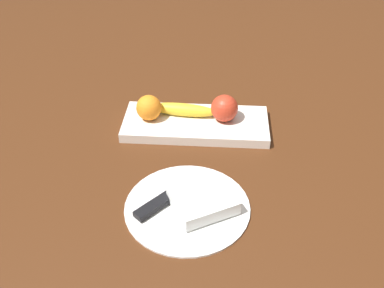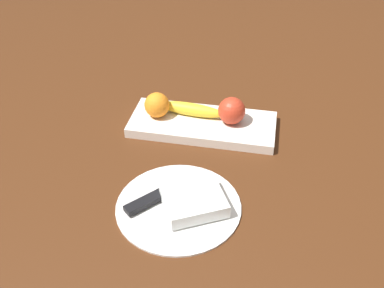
{
  "view_description": "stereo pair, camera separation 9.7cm",
  "coord_description": "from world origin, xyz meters",
  "px_view_note": "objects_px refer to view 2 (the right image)",
  "views": [
    {
      "loc": [
        0.02,
        -0.9,
        0.65
      ],
      "look_at": [
        -0.03,
        -0.14,
        0.05
      ],
      "focal_mm": 41.37,
      "sensor_mm": 36.0,
      "label": 1
    },
    {
      "loc": [
        0.12,
        -0.89,
        0.65
      ],
      "look_at": [
        -0.03,
        -0.14,
        0.05
      ],
      "focal_mm": 41.37,
      "sensor_mm": 36.0,
      "label": 2
    }
  ],
  "objects_px": {
    "apple": "(232,111)",
    "knife": "(152,199)",
    "banana": "(191,109)",
    "dinner_plate": "(179,205)",
    "orange_near_apple": "(157,106)",
    "folded_napkin": "(194,201)",
    "fruit_tray": "(203,123)"
  },
  "relations": [
    {
      "from": "folded_napkin",
      "to": "knife",
      "type": "height_order",
      "value": "folded_napkin"
    },
    {
      "from": "apple",
      "to": "banana",
      "type": "bearing_deg",
      "value": 172.96
    },
    {
      "from": "orange_near_apple",
      "to": "dinner_plate",
      "type": "relative_size",
      "value": 0.25
    },
    {
      "from": "knife",
      "to": "dinner_plate",
      "type": "bearing_deg",
      "value": -46.77
    },
    {
      "from": "orange_near_apple",
      "to": "knife",
      "type": "bearing_deg",
      "value": -77.53
    },
    {
      "from": "banana",
      "to": "folded_napkin",
      "type": "relative_size",
      "value": 1.48
    },
    {
      "from": "banana",
      "to": "folded_napkin",
      "type": "bearing_deg",
      "value": -72.22
    },
    {
      "from": "fruit_tray",
      "to": "folded_napkin",
      "type": "relative_size",
      "value": 3.07
    },
    {
      "from": "apple",
      "to": "knife",
      "type": "relative_size",
      "value": 0.45
    },
    {
      "from": "folded_napkin",
      "to": "apple",
      "type": "bearing_deg",
      "value": 82.4
    },
    {
      "from": "orange_near_apple",
      "to": "knife",
      "type": "xyz_separation_m",
      "value": [
        0.06,
        -0.28,
        -0.04
      ]
    },
    {
      "from": "orange_near_apple",
      "to": "folded_napkin",
      "type": "xyz_separation_m",
      "value": [
        0.15,
        -0.28,
        -0.03
      ]
    },
    {
      "from": "folded_napkin",
      "to": "fruit_tray",
      "type": "bearing_deg",
      "value": 96.36
    },
    {
      "from": "banana",
      "to": "orange_near_apple",
      "type": "distance_m",
      "value": 0.09
    },
    {
      "from": "fruit_tray",
      "to": "apple",
      "type": "distance_m",
      "value": 0.08
    },
    {
      "from": "banana",
      "to": "dinner_plate",
      "type": "bearing_deg",
      "value": -78.13
    },
    {
      "from": "dinner_plate",
      "to": "fruit_tray",
      "type": "bearing_deg",
      "value": 90.0
    },
    {
      "from": "fruit_tray",
      "to": "folded_napkin",
      "type": "bearing_deg",
      "value": -83.64
    },
    {
      "from": "apple",
      "to": "dinner_plate",
      "type": "bearing_deg",
      "value": -103.72
    },
    {
      "from": "banana",
      "to": "knife",
      "type": "xyz_separation_m",
      "value": [
        -0.02,
        -0.3,
        -0.03
      ]
    },
    {
      "from": "fruit_tray",
      "to": "orange_near_apple",
      "type": "height_order",
      "value": "orange_near_apple"
    },
    {
      "from": "apple",
      "to": "folded_napkin",
      "type": "bearing_deg",
      "value": -97.6
    },
    {
      "from": "fruit_tray",
      "to": "dinner_plate",
      "type": "xyz_separation_m",
      "value": [
        0.0,
        -0.28,
        -0.01
      ]
    },
    {
      "from": "fruit_tray",
      "to": "apple",
      "type": "bearing_deg",
      "value": 1.77
    },
    {
      "from": "orange_near_apple",
      "to": "fruit_tray",
      "type": "bearing_deg",
      "value": 3.94
    },
    {
      "from": "banana",
      "to": "orange_near_apple",
      "type": "relative_size",
      "value": 2.76
    },
    {
      "from": "apple",
      "to": "knife",
      "type": "xyz_separation_m",
      "value": [
        -0.12,
        -0.29,
        -0.04
      ]
    },
    {
      "from": "fruit_tray",
      "to": "knife",
      "type": "height_order",
      "value": "fruit_tray"
    },
    {
      "from": "folded_napkin",
      "to": "knife",
      "type": "relative_size",
      "value": 0.79
    },
    {
      "from": "apple",
      "to": "banana",
      "type": "xyz_separation_m",
      "value": [
        -0.1,
        0.01,
        -0.02
      ]
    },
    {
      "from": "apple",
      "to": "banana",
      "type": "height_order",
      "value": "apple"
    },
    {
      "from": "banana",
      "to": "knife",
      "type": "distance_m",
      "value": 0.3
    }
  ]
}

